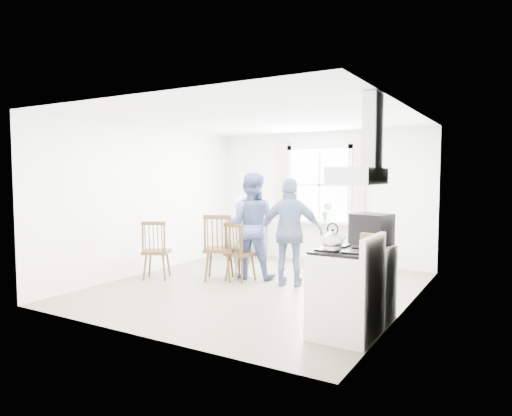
{
  "coord_description": "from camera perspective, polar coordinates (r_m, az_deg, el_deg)",
  "views": [
    {
      "loc": [
        3.54,
        -6.04,
        1.76
      ],
      "look_at": [
        -0.14,
        0.2,
        1.22
      ],
      "focal_mm": 32.0,
      "sensor_mm": 36.0,
      "label": 1
    }
  ],
  "objects": [
    {
      "name": "windsor_chair_b",
      "position": [
        7.46,
        -2.49,
        -4.75
      ],
      "size": [
        0.47,
        0.46,
        0.98
      ],
      "color": "#432C15",
      "rests_on": "ground"
    },
    {
      "name": "person_mid",
      "position": [
        7.7,
        -0.61,
        -2.22
      ],
      "size": [
        1.08,
        1.08,
        1.79
      ],
      "primitive_type": "imported",
      "rotation": [
        0.0,
        0.0,
        3.43
      ],
      "color": "#4C5D8D",
      "rests_on": "ground"
    },
    {
      "name": "kettle",
      "position": [
        4.88,
        9.54,
        -4.17
      ],
      "size": [
        0.21,
        0.21,
        0.3
      ],
      "color": "silver",
      "rests_on": "gas_stove"
    },
    {
      "name": "person_right",
      "position": [
        7.19,
        4.35,
        -3.02
      ],
      "size": [
        1.26,
        1.26,
        1.7
      ],
      "primitive_type": "imported",
      "rotation": [
        0.0,
        0.0,
        3.46
      ],
      "color": "navy",
      "rests_on": "ground"
    },
    {
      "name": "low_cabinet",
      "position": [
        5.76,
        14.18,
        -9.03
      ],
      "size": [
        0.5,
        0.55,
        0.9
      ],
      "primitive_type": "cube",
      "color": "white",
      "rests_on": "ground"
    },
    {
      "name": "window_assembly",
      "position": [
        9.2,
        7.88,
        2.35
      ],
      "size": [
        1.88,
        0.24,
        1.7
      ],
      "color": "white",
      "rests_on": "room_shell"
    },
    {
      "name": "cardboard_box",
      "position": [
        5.51,
        14.39,
        -3.95
      ],
      "size": [
        0.29,
        0.23,
        0.17
      ],
      "primitive_type": "cube",
      "rotation": [
        0.0,
        0.0,
        0.14
      ],
      "color": "#9B764B",
      "rests_on": "low_cabinet"
    },
    {
      "name": "range_hood",
      "position": [
        4.91,
        13.21,
        5.78
      ],
      "size": [
        0.45,
        0.76,
        0.94
      ],
      "color": "white",
      "rests_on": "room_shell"
    },
    {
      "name": "stereo_stack",
      "position": [
        5.72,
        14.26,
        -2.61
      ],
      "size": [
        0.5,
        0.46,
        0.38
      ],
      "color": "black",
      "rests_on": "low_cabinet"
    },
    {
      "name": "gas_stove",
      "position": [
        5.12,
        11.19,
        -10.26
      ],
      "size": [
        0.68,
        0.76,
        1.12
      ],
      "color": "white",
      "rests_on": "ground"
    },
    {
      "name": "person_left",
      "position": [
        7.83,
        -1.77,
        -3.55
      ],
      "size": [
        0.56,
        0.56,
        1.4
      ],
      "primitive_type": "imported",
      "rotation": [
        0.0,
        0.0,
        3.04
      ],
      "color": "white",
      "rests_on": "ground"
    },
    {
      "name": "windsor_chair_a",
      "position": [
        7.5,
        -4.78,
        -4.06
      ],
      "size": [
        0.62,
        0.62,
        1.11
      ],
      "color": "#432C15",
      "rests_on": "ground"
    },
    {
      "name": "room_shell",
      "position": [
        7.01,
        0.14,
        0.49
      ],
      "size": [
        4.62,
        5.12,
        2.64
      ],
      "color": "gray",
      "rests_on": "ground"
    },
    {
      "name": "windsor_chair_c",
      "position": [
        7.78,
        -12.55,
        -4.38
      ],
      "size": [
        0.56,
        0.56,
        1.0
      ],
      "color": "#432C15",
      "rests_on": "ground"
    },
    {
      "name": "potted_plant",
      "position": [
        9.06,
        8.82,
        -0.43
      ],
      "size": [
        0.22,
        0.22,
        0.36
      ],
      "primitive_type": "imported",
      "rotation": [
        0.0,
        0.0,
        0.13
      ],
      "color": "#2F6B35",
      "rests_on": "window_assembly"
    },
    {
      "name": "shelf_unit",
      "position": [
        9.81,
        -0.04,
        -3.73
      ],
      "size": [
        0.4,
        0.3,
        0.8
      ],
      "primitive_type": "cube",
      "color": "gray",
      "rests_on": "ground"
    }
  ]
}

